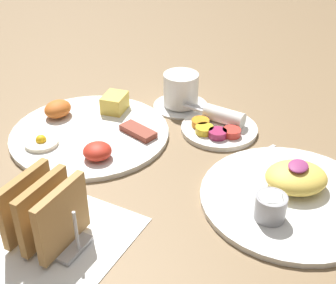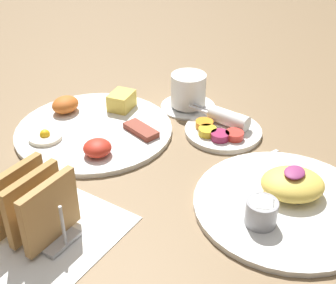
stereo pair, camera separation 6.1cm
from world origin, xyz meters
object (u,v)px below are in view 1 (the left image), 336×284
plate_foreground (290,193)px  coffee_cup (181,92)px  plate_breakfast (89,130)px  plate_condiments (219,126)px  toast_rack (45,214)px

plate_foreground → coffee_cup: bearing=55.7°
plate_breakfast → plate_condiments: (0.13, -0.22, 0.00)m
toast_rack → coffee_cup: size_ratio=0.97×
plate_breakfast → toast_rack: size_ratio=2.70×
plate_condiments → coffee_cup: size_ratio=1.40×
plate_condiments → toast_rack: 0.42m
plate_breakfast → plate_condiments: 0.26m
plate_breakfast → coffee_cup: bearing=-29.3°
plate_foreground → coffee_cup: (0.21, 0.30, 0.02)m
plate_breakfast → plate_foreground: (-0.01, -0.41, 0.00)m
plate_condiments → plate_foreground: (-0.15, -0.19, 0.00)m
plate_breakfast → plate_condiments: size_ratio=1.86×
coffee_cup → plate_foreground: bearing=-124.3°
plate_breakfast → coffee_cup: coffee_cup is taller
plate_breakfast → coffee_cup: (0.19, -0.11, 0.03)m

